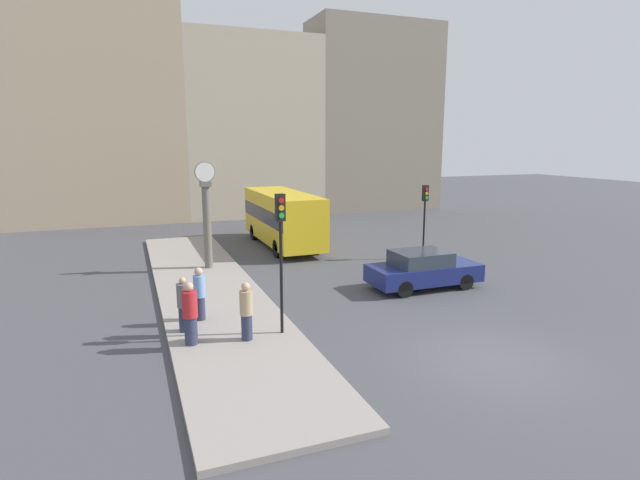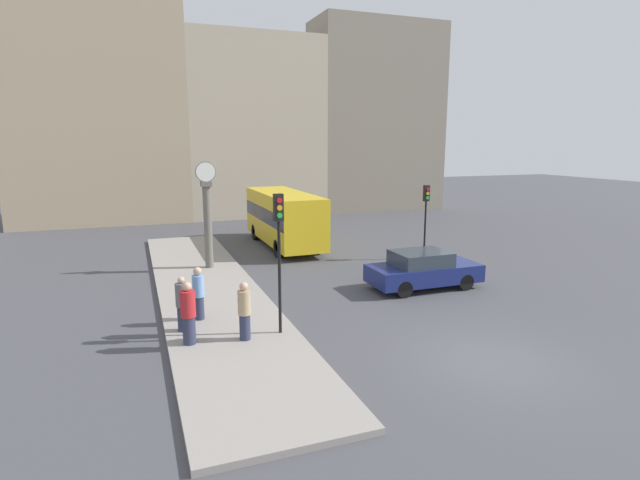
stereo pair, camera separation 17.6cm
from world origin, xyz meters
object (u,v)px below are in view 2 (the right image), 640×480
bus_distant (284,216)px  traffic_light_far (426,206)px  sedan_car (423,270)px  pedestrian_grey_jacket (182,304)px  traffic_light_near (279,235)px  pedestrian_tan_coat (244,311)px  pedestrian_blue_stripe (198,293)px  street_clock (208,217)px  pedestrian_red_top (188,314)px

bus_distant → traffic_light_far: traffic_light_far is taller
sedan_car → pedestrian_grey_jacket: 9.42m
traffic_light_near → bus_distant: bearing=73.0°
bus_distant → pedestrian_tan_coat: size_ratio=4.73×
traffic_light_near → pedestrian_blue_stripe: (-2.07, 1.97, -2.05)m
bus_distant → traffic_light_near: bearing=-107.0°
street_clock → pedestrian_tan_coat: bearing=-91.9°
sedan_car → street_clock: street_clock is taller
pedestrian_blue_stripe → sedan_car: bearing=6.0°
traffic_light_near → traffic_light_far: traffic_light_near is taller
bus_distant → pedestrian_grey_jacket: bearing=-119.7°
sedan_car → street_clock: 9.48m
bus_distant → pedestrian_tan_coat: 13.52m
traffic_light_far → pedestrian_tan_coat: (-10.46, -7.35, -1.59)m
traffic_light_far → pedestrian_tan_coat: 12.89m
bus_distant → sedan_car: bearing=-73.6°
sedan_car → pedestrian_blue_stripe: bearing=-174.0°
traffic_light_far → pedestrian_red_top: size_ratio=2.04×
sedan_car → traffic_light_far: size_ratio=1.21×
sedan_car → pedestrian_red_top: pedestrian_red_top is taller
pedestrian_grey_jacket → pedestrian_blue_stripe: bearing=55.6°
traffic_light_near → pedestrian_grey_jacket: size_ratio=2.47×
traffic_light_far → pedestrian_grey_jacket: 13.56m
traffic_light_near → traffic_light_far: (9.39, 7.20, -0.47)m
traffic_light_near → pedestrian_tan_coat: (-1.07, -0.15, -2.06)m
sedan_car → pedestrian_grey_jacket: (-9.25, -1.75, 0.23)m
traffic_light_near → pedestrian_red_top: size_ratio=2.31×
pedestrian_blue_stripe → street_clock: bearing=79.0°
bus_distant → pedestrian_tan_coat: (-4.88, -12.59, -0.69)m
traffic_light_far → pedestrian_blue_stripe: 12.69m
bus_distant → traffic_light_near: (-3.81, -12.44, 1.37)m
pedestrian_grey_jacket → street_clock: bearing=76.1°
sedan_car → pedestrian_red_top: size_ratio=2.47×
street_clock → pedestrian_blue_stripe: size_ratio=2.77×
bus_distant → pedestrian_blue_stripe: bearing=-119.3°
traffic_light_far → street_clock: 10.27m
traffic_light_far → traffic_light_near: bearing=-142.5°
pedestrian_grey_jacket → pedestrian_red_top: size_ratio=0.93×
sedan_car → street_clock: bearing=142.5°
traffic_light_far → sedan_car: bearing=-122.8°
pedestrian_tan_coat → sedan_car: bearing=21.6°
pedestrian_grey_jacket → traffic_light_far: bearing=26.7°
bus_distant → traffic_light_far: bearing=-43.2°
traffic_light_near → street_clock: 8.63m
pedestrian_tan_coat → pedestrian_red_top: pedestrian_red_top is taller
traffic_light_far → pedestrian_blue_stripe: traffic_light_far is taller
street_clock → pedestrian_grey_jacket: size_ratio=2.83×
sedan_car → pedestrian_blue_stripe: (-8.68, -0.92, 0.26)m
sedan_car → street_clock: (-7.41, 5.68, 1.65)m
pedestrian_blue_stripe → pedestrian_grey_jacket: pedestrian_blue_stripe is taller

